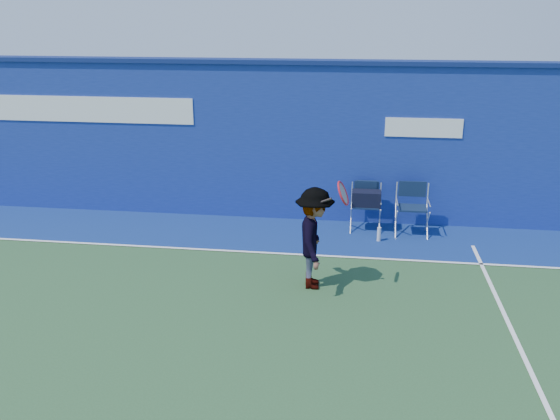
# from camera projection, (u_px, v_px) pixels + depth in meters

# --- Properties ---
(ground) EXTENTS (80.00, 80.00, 0.00)m
(ground) POSITION_uv_depth(u_px,v_px,m) (150.00, 350.00, 7.24)
(ground) COLOR #294D2A
(ground) RESTS_ON ground
(stadium_wall) EXTENTS (24.00, 0.50, 3.08)m
(stadium_wall) POSITION_uv_depth(u_px,v_px,m) (234.00, 139.00, 11.63)
(stadium_wall) COLOR navy
(stadium_wall) RESTS_ON ground
(out_of_bounds_strip) EXTENTS (24.00, 1.80, 0.01)m
(out_of_bounds_strip) POSITION_uv_depth(u_px,v_px,m) (224.00, 232.00, 11.09)
(out_of_bounds_strip) COLOR navy
(out_of_bounds_strip) RESTS_ON ground
(court_lines) EXTENTS (24.00, 12.00, 0.01)m
(court_lines) POSITION_uv_depth(u_px,v_px,m) (165.00, 325.00, 7.80)
(court_lines) COLOR white
(court_lines) RESTS_ON out_of_bounds_strip
(directors_chair_left) EXTENTS (0.53, 0.50, 0.90)m
(directors_chair_left) POSITION_uv_depth(u_px,v_px,m) (366.00, 211.00, 11.09)
(directors_chair_left) COLOR silver
(directors_chair_left) RESTS_ON ground
(directors_chair_right) EXTENTS (0.57, 0.51, 0.95)m
(directors_chair_right) POSITION_uv_depth(u_px,v_px,m) (411.00, 219.00, 10.90)
(directors_chair_right) COLOR silver
(directors_chair_right) RESTS_ON ground
(water_bottle) EXTENTS (0.07, 0.07, 0.26)m
(water_bottle) POSITION_uv_depth(u_px,v_px,m) (379.00, 234.00, 10.62)
(water_bottle) COLOR silver
(water_bottle) RESTS_ON ground
(tennis_player) EXTENTS (0.83, 1.03, 1.69)m
(tennis_player) POSITION_uv_depth(u_px,v_px,m) (314.00, 238.00, 8.70)
(tennis_player) COLOR #EA4738
(tennis_player) RESTS_ON ground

